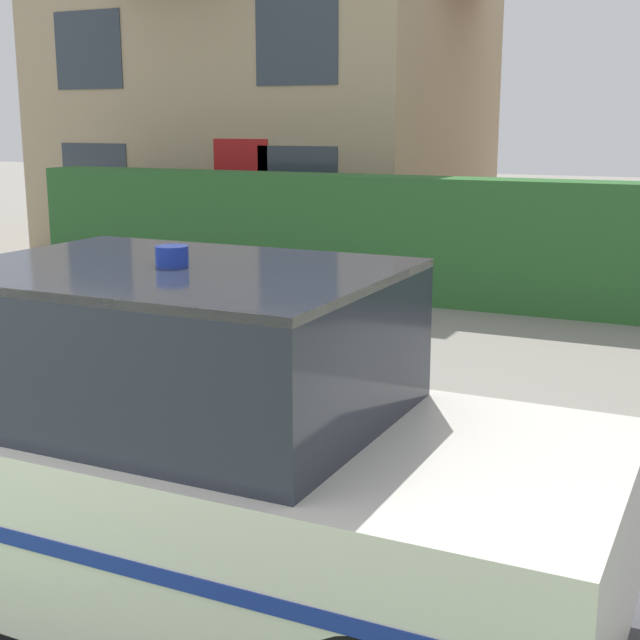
{
  "coord_description": "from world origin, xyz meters",
  "views": [
    {
      "loc": [
        3.2,
        -1.09,
        2.38
      ],
      "look_at": [
        0.67,
        4.28,
        1.05
      ],
      "focal_mm": 50.0,
      "sensor_mm": 36.0,
      "label": 1
    }
  ],
  "objects": [
    {
      "name": "road_strip",
      "position": [
        0.0,
        3.7,
        0.01
      ],
      "size": [
        28.0,
        5.08,
        0.01
      ],
      "primitive_type": "cube",
      "color": "#4C4C51",
      "rests_on": "ground"
    },
    {
      "name": "house_left",
      "position": [
        -5.18,
        14.65,
        3.61
      ],
      "size": [
        7.63,
        6.46,
        7.06
      ],
      "color": "tan",
      "rests_on": "ground"
    },
    {
      "name": "garden_hedge",
      "position": [
        0.95,
        10.18,
        0.83
      ],
      "size": [
        15.31,
        0.71,
        1.66
      ],
      "primitive_type": "cube",
      "color": "#2D662D",
      "rests_on": "ground"
    },
    {
      "name": "police_car",
      "position": [
        0.92,
        2.32,
        0.81
      ],
      "size": [
        3.96,
        1.71,
        1.8
      ],
      "rotation": [
        0.0,
        0.0,
        -0.01
      ],
      "color": "black",
      "rests_on": "road_strip"
    }
  ]
}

